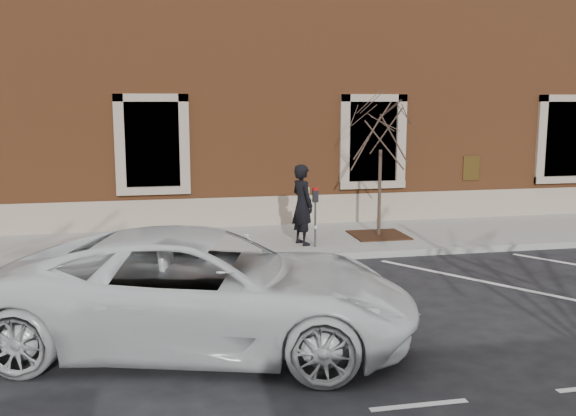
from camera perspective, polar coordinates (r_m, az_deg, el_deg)
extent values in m
plane|color=#28282B|center=(14.28, 0.49, -4.75)|extent=(120.00, 120.00, 0.00)
cube|color=#A4A19A|center=(15.93, -0.83, -2.98)|extent=(40.00, 3.50, 0.15)
cube|color=#9E9E99|center=(14.21, 0.53, -4.50)|extent=(40.00, 0.12, 0.15)
cube|color=brown|center=(21.49, -3.91, 10.75)|extent=(40.00, 8.50, 8.00)
cube|color=gray|center=(17.56, -1.92, -0.24)|extent=(40.00, 0.06, 0.80)
cube|color=black|center=(17.22, -11.96, 5.57)|extent=(1.40, 0.30, 2.20)
cube|color=gray|center=(17.17, -11.83, 1.54)|extent=(1.90, 0.20, 0.20)
cube|color=black|center=(18.20, 7.38, 5.90)|extent=(1.40, 0.30, 2.20)
cube|color=gray|center=(18.15, 7.47, 2.08)|extent=(1.90, 0.20, 0.20)
cube|color=black|center=(20.93, 23.19, 5.67)|extent=(1.40, 0.30, 2.20)
cube|color=gray|center=(20.89, 23.24, 2.35)|extent=(1.90, 0.20, 0.20)
imported|color=black|center=(15.09, 1.28, 0.30)|extent=(0.66, 0.81, 1.91)
cylinder|color=#595B60|center=(14.89, 2.43, -1.49)|extent=(0.05, 0.05, 1.06)
cube|color=black|center=(14.78, 2.45, 1.05)|extent=(0.13, 0.10, 0.27)
cube|color=#B30C0B|center=(14.75, 2.45, 1.70)|extent=(0.12, 0.09, 0.06)
cube|color=white|center=(14.85, 2.48, -1.72)|extent=(0.05, 0.00, 0.07)
cube|color=#3D1F13|center=(16.38, 8.05, -2.40)|extent=(1.34, 1.34, 0.03)
cylinder|color=#49372C|center=(16.19, 8.14, 1.31)|extent=(0.08, 0.08, 2.17)
imported|color=silver|center=(9.31, -7.47, -7.21)|extent=(6.60, 4.35, 1.69)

